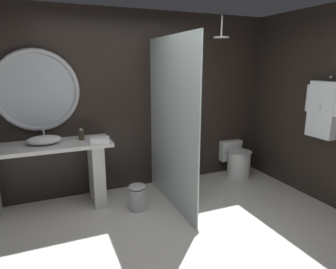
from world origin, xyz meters
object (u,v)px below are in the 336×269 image
Objects in this scene: round_wall_mirror at (37,91)px; toilet at (236,160)px; soap_dispenser at (81,135)px; rain_shower_head at (221,36)px; hanging_bathrobe at (323,108)px; folded_hand_towel at (100,140)px; waste_bin at (138,197)px; vessel_sink at (44,140)px.

round_wall_mirror reaches higher than toilet.
soap_dispenser is 0.51× the size of rain_shower_head.
hanging_bathrobe is 3.41× the size of folded_hand_towel.
waste_bin is (-1.90, -0.51, -0.09)m from toilet.
round_wall_mirror is 3.68m from hanging_bathrobe.
waste_bin is at bearing -164.91° from toilet.
folded_hand_towel is at bearing -50.71° from soap_dispenser.
toilet is (-0.41, 1.21, -1.03)m from hanging_bathrobe.
rain_shower_head is 1.65m from hanging_bathrobe.
folded_hand_towel is (-2.72, 0.94, -0.38)m from hanging_bathrobe.
vessel_sink is 1.18× the size of waste_bin.
toilet is at bearing 6.76° from folded_hand_towel.
hanging_bathrobe is at bearing -18.98° from folded_hand_towel.
hanging_bathrobe is 2.90m from folded_hand_towel.
waste_bin is 1.51× the size of folded_hand_towel.
vessel_sink is at bearing 161.00° from hanging_bathrobe.
round_wall_mirror is 2.96× the size of waste_bin.
round_wall_mirror is 3.51× the size of rain_shower_head.
vessel_sink reaches higher than soap_dispenser.
hanging_bathrobe is (3.37, -1.16, 0.37)m from vessel_sink.
round_wall_mirror is (-0.48, 0.23, 0.57)m from soap_dispenser.
round_wall_mirror is 1.87m from waste_bin.
round_wall_mirror is at bearing 157.48° from hanging_bathrobe.
round_wall_mirror reaches higher than hanging_bathrobe.
soap_dispenser is at bearing -25.75° from round_wall_mirror.
folded_hand_towel is (0.65, -0.22, -0.02)m from vessel_sink.
toilet is 2.47× the size of folded_hand_towel.
folded_hand_towel is (-0.40, 0.24, 0.74)m from waste_bin.
hanging_bathrobe is (0.98, -0.95, -0.93)m from rain_shower_head.
round_wall_mirror is 1.02m from folded_hand_towel.
soap_dispenser is 0.15× the size of round_wall_mirror.
waste_bin is (-2.32, 0.70, -1.12)m from hanging_bathrobe.
hanging_bathrobe is at bearing -22.52° from round_wall_mirror.
rain_shower_head is (1.94, -0.23, 1.28)m from soap_dispenser.
hanging_bathrobe reaches higher than toilet.
rain_shower_head is (2.42, -0.46, 0.70)m from round_wall_mirror.
round_wall_mirror reaches higher than folded_hand_towel.
waste_bin is (-1.34, -0.25, -2.05)m from rain_shower_head.
waste_bin is at bearing 163.29° from hanging_bathrobe.
rain_shower_head is at bearing -155.29° from toilet.
rain_shower_head is 2.18m from folded_hand_towel.
soap_dispenser is 0.31m from folded_hand_towel.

